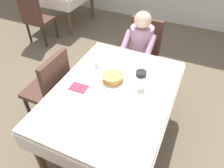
# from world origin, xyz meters

# --- Properties ---
(ground_plane) EXTENTS (14.00, 14.00, 0.00)m
(ground_plane) POSITION_xyz_m (0.00, 0.00, 0.00)
(ground_plane) COLOR brown
(dining_table_main) EXTENTS (1.12, 1.52, 0.74)m
(dining_table_main) POSITION_xyz_m (0.00, 0.00, 0.65)
(dining_table_main) COLOR silver
(dining_table_main) RESTS_ON ground
(chair_diner) EXTENTS (0.44, 0.45, 0.93)m
(chair_diner) POSITION_xyz_m (-0.07, 1.17, 0.53)
(chair_diner) COLOR #4C2D23
(chair_diner) RESTS_ON ground
(diner_person) EXTENTS (0.40, 0.43, 1.12)m
(diner_person) POSITION_xyz_m (-0.07, 1.01, 0.67)
(diner_person) COLOR #B2849E
(diner_person) RESTS_ON ground
(chair_left_side) EXTENTS (0.45, 0.44, 0.93)m
(chair_left_side) POSITION_xyz_m (-0.77, 0.00, 0.53)
(chair_left_side) COLOR #4C2D23
(chair_left_side) RESTS_ON ground
(plate_breakfast) EXTENTS (0.28, 0.28, 0.02)m
(plate_breakfast) POSITION_xyz_m (-0.06, 0.12, 0.75)
(plate_breakfast) COLOR white
(plate_breakfast) RESTS_ON dining_table_main
(breakfast_stack) EXTENTS (0.22, 0.21, 0.08)m
(breakfast_stack) POSITION_xyz_m (-0.06, 0.12, 0.79)
(breakfast_stack) COLOR tan
(breakfast_stack) RESTS_ON plate_breakfast
(cup_coffee) EXTENTS (0.11, 0.08, 0.08)m
(cup_coffee) POSITION_xyz_m (0.23, 0.13, 0.78)
(cup_coffee) COLOR white
(cup_coffee) RESTS_ON dining_table_main
(bowl_butter) EXTENTS (0.11, 0.11, 0.04)m
(bowl_butter) POSITION_xyz_m (0.17, 0.34, 0.76)
(bowl_butter) COLOR black
(bowl_butter) RESTS_ON dining_table_main
(syrup_pitcher) EXTENTS (0.08, 0.08, 0.07)m
(syrup_pitcher) POSITION_xyz_m (-0.32, 0.27, 0.78)
(syrup_pitcher) COLOR silver
(syrup_pitcher) RESTS_ON dining_table_main
(fork_left_of_plate) EXTENTS (0.02, 0.18, 0.00)m
(fork_left_of_plate) POSITION_xyz_m (-0.25, 0.10, 0.74)
(fork_left_of_plate) COLOR silver
(fork_left_of_plate) RESTS_ON dining_table_main
(knife_right_of_plate) EXTENTS (0.03, 0.20, 0.00)m
(knife_right_of_plate) POSITION_xyz_m (0.13, 0.10, 0.74)
(knife_right_of_plate) COLOR silver
(knife_right_of_plate) RESTS_ON dining_table_main
(spoon_near_edge) EXTENTS (0.15, 0.03, 0.00)m
(spoon_near_edge) POSITION_xyz_m (-0.04, -0.22, 0.74)
(spoon_near_edge) COLOR silver
(spoon_near_edge) RESTS_ON dining_table_main
(napkin_folded) EXTENTS (0.17, 0.13, 0.01)m
(napkin_folded) POSITION_xyz_m (-0.32, -0.10, 0.74)
(napkin_folded) COLOR #8C2D4C
(napkin_folded) RESTS_ON dining_table_main
(background_chair_empty) EXTENTS (0.44, 0.45, 0.93)m
(background_chair_empty) POSITION_xyz_m (-2.16, 1.43, 0.53)
(background_chair_empty) COLOR #4C2D23
(background_chair_empty) RESTS_ON ground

